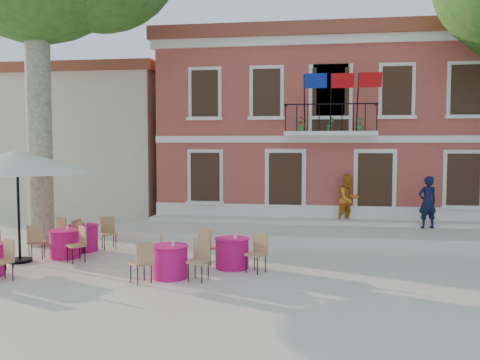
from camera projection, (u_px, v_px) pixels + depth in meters
name	position (u px, v px, depth m)	size (l,w,h in m)	color
ground	(254.00, 265.00, 13.85)	(90.00, 90.00, 0.00)	beige
main_building	(329.00, 129.00, 23.13)	(13.50, 9.59, 7.50)	#A8513C
neighbor_west	(89.00, 142.00, 25.92)	(9.40, 9.40, 6.40)	beige
terrace	(330.00, 233.00, 17.88)	(14.00, 3.40, 0.30)	silver
patio_umbrella	(17.00, 162.00, 14.05)	(4.00, 4.00, 2.97)	black
pedestrian_navy	(427.00, 202.00, 17.89)	(0.64, 0.42, 1.76)	black
pedestrian_orange	(348.00, 199.00, 18.99)	(0.85, 0.67, 1.76)	orange
cafe_table_0	(65.00, 242.00, 14.75)	(1.83, 1.78, 0.95)	#C41260
cafe_table_1	(170.00, 260.00, 12.53)	(1.79, 1.82, 0.95)	#C41260
cafe_table_3	(83.00, 236.00, 15.67)	(1.87, 1.69, 0.95)	#C41260
cafe_table_4	(232.00, 252.00, 13.49)	(1.88, 1.31, 0.95)	#C41260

